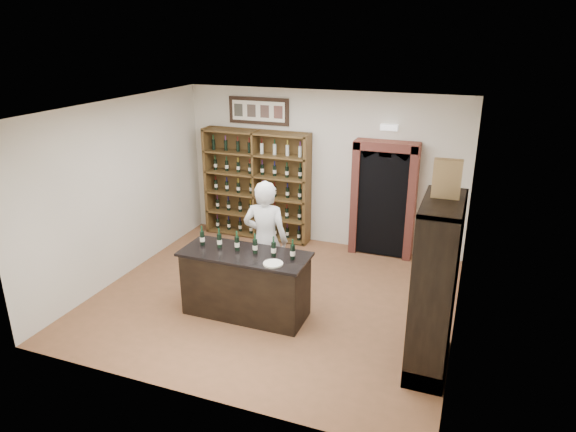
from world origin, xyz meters
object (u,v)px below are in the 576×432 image
object	(u,v)px
shopkeeper	(266,241)
wine_crate	(447,179)
tasting_counter	(246,284)
side_cabinet	(435,313)
wine_shelf	(257,185)
counter_bottle_0	(202,238)

from	to	relation	value
shopkeeper	wine_crate	bearing A→B (deg)	157.07
tasting_counter	side_cabinet	xyz separation A→B (m)	(2.72, -0.30, 0.26)
wine_shelf	shopkeeper	size ratio (longest dim) A/B	1.14
wine_shelf	counter_bottle_0	distance (m)	2.91
tasting_counter	wine_crate	size ratio (longest dim) A/B	4.16
side_cabinet	shopkeeper	size ratio (longest dim) A/B	1.14
counter_bottle_0	side_cabinet	world-z (taller)	side_cabinet
wine_shelf	tasting_counter	distance (m)	3.19
counter_bottle_0	side_cabinet	size ratio (longest dim) A/B	0.14
shopkeeper	wine_crate	size ratio (longest dim) A/B	4.27
tasting_counter	wine_crate	bearing A→B (deg)	-3.51
wine_shelf	counter_bottle_0	size ratio (longest dim) A/B	7.33
side_cabinet	wine_crate	size ratio (longest dim) A/B	4.86
tasting_counter	wine_shelf	bearing A→B (deg)	110.56
wine_crate	side_cabinet	bearing A→B (deg)	-75.00
tasting_counter	wine_crate	distance (m)	3.31
counter_bottle_0	shopkeeper	world-z (taller)	shopkeeper
tasting_counter	side_cabinet	distance (m)	2.75
wine_shelf	wine_crate	distance (m)	5.07
wine_shelf	side_cabinet	bearing A→B (deg)	-40.21
counter_bottle_0	shopkeeper	xyz separation A→B (m)	(0.79, 0.55, -0.14)
counter_bottle_0	side_cabinet	bearing A→B (deg)	-5.83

